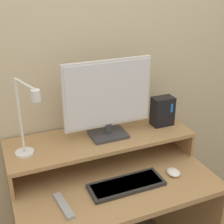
{
  "coord_description": "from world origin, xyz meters",
  "views": [
    {
      "loc": [
        -0.53,
        -0.94,
        1.77
      ],
      "look_at": [
        0.02,
        0.37,
        1.13
      ],
      "focal_mm": 50.0,
      "sensor_mm": 36.0,
      "label": 1
    }
  ],
  "objects_px": {
    "router_dock": "(162,111)",
    "desk_lamp": "(26,124)",
    "keyboard": "(126,185)",
    "remote_control": "(64,206)",
    "monitor": "(108,98)",
    "mouse": "(173,172)"
  },
  "relations": [
    {
      "from": "keyboard",
      "to": "desk_lamp",
      "type": "bearing_deg",
      "value": 155.21
    },
    {
      "from": "mouse",
      "to": "monitor",
      "type": "bearing_deg",
      "value": 133.68
    },
    {
      "from": "monitor",
      "to": "keyboard",
      "type": "xyz_separation_m",
      "value": [
        -0.01,
        -0.27,
        -0.37
      ]
    },
    {
      "from": "router_dock",
      "to": "keyboard",
      "type": "height_order",
      "value": "router_dock"
    },
    {
      "from": "monitor",
      "to": "mouse",
      "type": "distance_m",
      "value": 0.53
    },
    {
      "from": "monitor",
      "to": "desk_lamp",
      "type": "xyz_separation_m",
      "value": [
        -0.44,
        -0.07,
        -0.04
      ]
    },
    {
      "from": "desk_lamp",
      "to": "keyboard",
      "type": "bearing_deg",
      "value": -24.79
    },
    {
      "from": "monitor",
      "to": "router_dock",
      "type": "height_order",
      "value": "monitor"
    },
    {
      "from": "monitor",
      "to": "router_dock",
      "type": "bearing_deg",
      "value": 1.05
    },
    {
      "from": "monitor",
      "to": "remote_control",
      "type": "xyz_separation_m",
      "value": [
        -0.34,
        -0.3,
        -0.37
      ]
    },
    {
      "from": "desk_lamp",
      "to": "monitor",
      "type": "bearing_deg",
      "value": 9.28
    },
    {
      "from": "keyboard",
      "to": "mouse",
      "type": "bearing_deg",
      "value": -1.06
    },
    {
      "from": "keyboard",
      "to": "remote_control",
      "type": "distance_m",
      "value": 0.33
    },
    {
      "from": "mouse",
      "to": "remote_control",
      "type": "distance_m",
      "value": 0.61
    },
    {
      "from": "router_dock",
      "to": "desk_lamp",
      "type": "bearing_deg",
      "value": -174.33
    },
    {
      "from": "router_dock",
      "to": "mouse",
      "type": "height_order",
      "value": "router_dock"
    },
    {
      "from": "router_dock",
      "to": "remote_control",
      "type": "distance_m",
      "value": 0.79
    },
    {
      "from": "router_dock",
      "to": "remote_control",
      "type": "xyz_separation_m",
      "value": [
        -0.69,
        -0.3,
        -0.23
      ]
    },
    {
      "from": "keyboard",
      "to": "remote_control",
      "type": "height_order",
      "value": "keyboard"
    },
    {
      "from": "desk_lamp",
      "to": "keyboard",
      "type": "distance_m",
      "value": 0.58
    },
    {
      "from": "desk_lamp",
      "to": "router_dock",
      "type": "bearing_deg",
      "value": 5.67
    },
    {
      "from": "router_dock",
      "to": "remote_control",
      "type": "bearing_deg",
      "value": -156.39
    }
  ]
}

